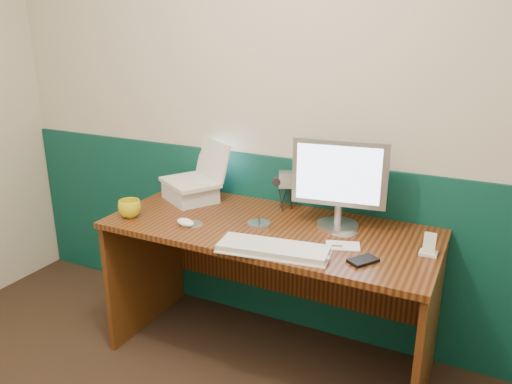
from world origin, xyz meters
The scene contains 19 objects.
back_wall centered at (0.00, 1.75, 1.25)m, with size 3.50×0.04×2.50m, color beige.
wainscot centered at (0.00, 1.74, 0.50)m, with size 3.48×0.02×1.00m, color #08372E.
desk centered at (0.16, 1.38, 0.38)m, with size 1.60×0.70×0.75m, color #37150A.
laptop_riser centered at (-0.40, 1.53, 0.80)m, with size 0.27×0.23×0.09m, color silver.
laptop centered at (-0.40, 1.53, 0.97)m, with size 0.31×0.24×0.26m, color silver, non-canonical shape.
monitor centered at (0.46, 1.52, 0.97)m, with size 0.44×0.13×0.44m, color #B8B8BE, non-canonical shape.
keyboard centered at (0.30, 1.12, 0.76)m, with size 0.47×0.16×0.03m, color silver.
mouse_right centered at (0.50, 1.13, 0.77)m, with size 0.10×0.06×0.03m, color white.
mouse_left centered at (-0.21, 1.20, 0.77)m, with size 0.10×0.06×0.03m, color white.
mug centered at (-0.53, 1.18, 0.79)m, with size 0.11×0.11×0.09m, color gold.
camcorder centered at (0.14, 1.63, 0.86)m, with size 0.09×0.14×0.21m, color #BBBCC1, non-canonical shape.
cd_spindle centered at (0.12, 1.35, 0.76)m, with size 0.11×0.11×0.02m, color #B0B8C1.
cd_loose_a centered at (-0.19, 1.23, 0.75)m, with size 0.11×0.11×0.00m, color #B3BAC4.
cd_loose_b centered at (0.51, 1.46, 0.75)m, with size 0.13×0.13×0.00m, color silver.
pen centered at (0.49, 1.28, 0.75)m, with size 0.01×0.01×0.13m, color black.
papers centered at (0.55, 1.31, 0.75)m, with size 0.15×0.10×0.00m, color silver.
dock centered at (0.90, 1.39, 0.76)m, with size 0.07×0.05×0.01m, color silver.
music_player centered at (0.90, 1.39, 0.81)m, with size 0.05×0.01×0.09m, color silver.
pda centered at (0.67, 1.20, 0.76)m, with size 0.07×0.12×0.01m, color black.
Camera 1 is at (1.10, -0.66, 1.67)m, focal length 35.00 mm.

